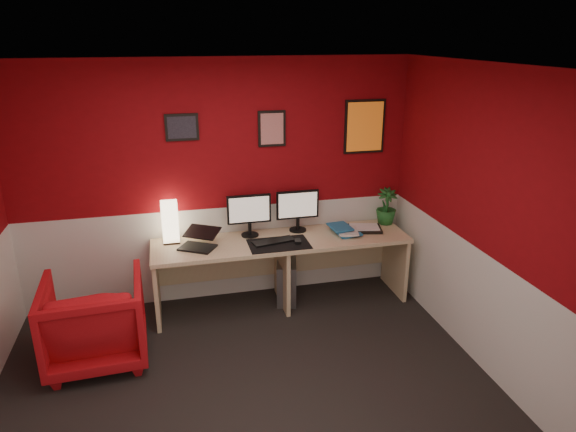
# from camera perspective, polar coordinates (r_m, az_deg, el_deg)

# --- Properties ---
(ground) EXTENTS (4.00, 3.50, 0.01)m
(ground) POSITION_cam_1_polar(r_m,az_deg,el_deg) (4.29, -4.25, -19.48)
(ground) COLOR black
(ground) RESTS_ON ground
(ceiling) EXTENTS (4.00, 3.50, 0.01)m
(ceiling) POSITION_cam_1_polar(r_m,az_deg,el_deg) (3.33, -5.37, 16.03)
(ceiling) COLOR white
(ceiling) RESTS_ON ground
(wall_back) EXTENTS (4.00, 0.01, 2.50)m
(wall_back) POSITION_cam_1_polar(r_m,az_deg,el_deg) (5.27, -7.77, 3.48)
(wall_back) COLOR maroon
(wall_back) RESTS_ON ground
(wall_front) EXTENTS (4.00, 0.01, 2.50)m
(wall_front) POSITION_cam_1_polar(r_m,az_deg,el_deg) (2.18, 3.17, -22.40)
(wall_front) COLOR maroon
(wall_front) RESTS_ON ground
(wall_right) EXTENTS (0.01, 3.50, 2.50)m
(wall_right) POSITION_cam_1_polar(r_m,az_deg,el_deg) (4.38, 22.06, -1.27)
(wall_right) COLOR maroon
(wall_right) RESTS_ON ground
(wainscot_back) EXTENTS (4.00, 0.01, 1.00)m
(wainscot_back) POSITION_cam_1_polar(r_m,az_deg,el_deg) (5.52, -7.41, -4.03)
(wainscot_back) COLOR silver
(wainscot_back) RESTS_ON ground
(wainscot_right) EXTENTS (0.01, 3.50, 1.00)m
(wainscot_right) POSITION_cam_1_polar(r_m,az_deg,el_deg) (4.68, 20.83, -9.88)
(wainscot_right) COLOR silver
(wainscot_right) RESTS_ON ground
(desk) EXTENTS (2.60, 0.65, 0.73)m
(desk) POSITION_cam_1_polar(r_m,az_deg,el_deg) (5.36, -0.67, -6.21)
(desk) COLOR tan
(desk) RESTS_ON ground
(shoji_lamp) EXTENTS (0.16, 0.16, 0.40)m
(shoji_lamp) POSITION_cam_1_polar(r_m,az_deg,el_deg) (5.21, -12.95, -0.78)
(shoji_lamp) COLOR #FFE5B2
(shoji_lamp) RESTS_ON desk
(laptop) EXTENTS (0.40, 0.37, 0.22)m
(laptop) POSITION_cam_1_polar(r_m,az_deg,el_deg) (5.03, -10.10, -2.41)
(laptop) COLOR black
(laptop) RESTS_ON desk
(monitor_left) EXTENTS (0.45, 0.06, 0.58)m
(monitor_left) POSITION_cam_1_polar(r_m,az_deg,el_deg) (5.22, -4.33, 0.78)
(monitor_left) COLOR black
(monitor_left) RESTS_ON desk
(monitor_right) EXTENTS (0.45, 0.06, 0.58)m
(monitor_right) POSITION_cam_1_polar(r_m,az_deg,el_deg) (5.34, 1.11, 1.28)
(monitor_right) COLOR black
(monitor_right) RESTS_ON desk
(desk_mat) EXTENTS (0.60, 0.38, 0.01)m
(desk_mat) POSITION_cam_1_polar(r_m,az_deg,el_deg) (5.09, -1.02, -3.13)
(desk_mat) COLOR black
(desk_mat) RESTS_ON desk
(keyboard) EXTENTS (0.44, 0.22, 0.02)m
(keyboard) POSITION_cam_1_polar(r_m,az_deg,el_deg) (5.12, -1.62, -2.82)
(keyboard) COLOR black
(keyboard) RESTS_ON desk_mat
(mouse) EXTENTS (0.08, 0.11, 0.03)m
(mouse) POSITION_cam_1_polar(r_m,az_deg,el_deg) (5.11, 1.08, -2.82)
(mouse) COLOR black
(mouse) RESTS_ON desk_mat
(book_bottom) EXTENTS (0.26, 0.34, 0.03)m
(book_bottom) POSITION_cam_1_polar(r_m,az_deg,el_deg) (5.35, 5.31, -1.89)
(book_bottom) COLOR #22699B
(book_bottom) RESTS_ON desk
(book_middle) EXTENTS (0.25, 0.31, 0.02)m
(book_middle) POSITION_cam_1_polar(r_m,az_deg,el_deg) (5.34, 5.60, -1.70)
(book_middle) COLOR silver
(book_middle) RESTS_ON book_bottom
(book_top) EXTENTS (0.23, 0.29, 0.03)m
(book_top) POSITION_cam_1_polar(r_m,az_deg,el_deg) (5.34, 4.81, -1.38)
(book_top) COLOR #22699B
(book_top) RESTS_ON book_middle
(zen_tray) EXTENTS (0.40, 0.32, 0.03)m
(zen_tray) POSITION_cam_1_polar(r_m,az_deg,el_deg) (5.50, 8.48, -1.42)
(zen_tray) COLOR black
(zen_tray) RESTS_ON desk
(potted_plant) EXTENTS (0.24, 0.24, 0.39)m
(potted_plant) POSITION_cam_1_polar(r_m,az_deg,el_deg) (5.68, 10.88, 1.06)
(potted_plant) COLOR #19591E
(potted_plant) RESTS_ON desk
(pc_tower) EXTENTS (0.30, 0.48, 0.45)m
(pc_tower) POSITION_cam_1_polar(r_m,az_deg,el_deg) (5.51, -0.16, -7.09)
(pc_tower) COLOR #99999E
(pc_tower) RESTS_ON ground
(armchair) EXTENTS (0.85, 0.88, 0.76)m
(armchair) POSITION_cam_1_polar(r_m,az_deg,el_deg) (4.79, -20.64, -10.79)
(armchair) COLOR red
(armchair) RESTS_ON ground
(art_left) EXTENTS (0.32, 0.02, 0.26)m
(art_left) POSITION_cam_1_polar(r_m,az_deg,el_deg) (5.10, -11.72, 9.63)
(art_left) COLOR black
(art_left) RESTS_ON wall_back
(art_center) EXTENTS (0.28, 0.02, 0.36)m
(art_center) POSITION_cam_1_polar(r_m,az_deg,el_deg) (5.22, -1.81, 9.68)
(art_center) COLOR red
(art_center) RESTS_ON wall_back
(art_right) EXTENTS (0.44, 0.02, 0.56)m
(art_right) POSITION_cam_1_polar(r_m,az_deg,el_deg) (5.50, 8.50, 9.80)
(art_right) COLOR orange
(art_right) RESTS_ON wall_back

